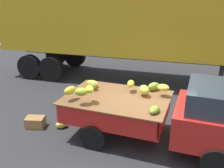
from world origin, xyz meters
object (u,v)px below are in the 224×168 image
at_px(fallen_banana_bunch_near_tailgate, 62,124).
at_px(produce_crate, 35,122).
at_px(pickup_truck, 191,116).
at_px(semi_trailer, 140,21).

xyz_separation_m(fallen_banana_bunch_near_tailgate, produce_crate, (-0.76, -0.14, 0.04)).
relative_size(pickup_truck, fallen_banana_bunch_near_tailgate, 14.37).
bearing_deg(semi_trailer, produce_crate, -112.81).
distance_m(fallen_banana_bunch_near_tailgate, produce_crate, 0.77).
bearing_deg(pickup_truck, produce_crate, -173.66).
distance_m(semi_trailer, produce_crate, 5.80).
distance_m(pickup_truck, fallen_banana_bunch_near_tailgate, 3.54).
bearing_deg(pickup_truck, fallen_banana_bunch_near_tailgate, -175.68).
relative_size(pickup_truck, produce_crate, 9.31).
height_order(pickup_truck, semi_trailer, semi_trailer).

